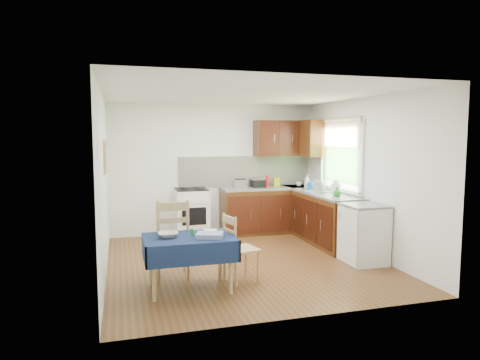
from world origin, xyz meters
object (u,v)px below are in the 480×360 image
object	(u,v)px
dining_table	(189,245)
toaster	(240,184)
chair_near	(238,246)
kettle	(336,188)
chair_far	(172,236)
sandwich_press	(259,183)
dish_rack	(319,191)

from	to	relation	value
dining_table	toaster	world-z (taller)	toaster
chair_near	kettle	size ratio (longest dim) A/B	3.46
kettle	dining_table	bearing A→B (deg)	-153.49
chair_far	sandwich_press	bearing A→B (deg)	-129.34
toaster	dining_table	bearing A→B (deg)	-103.25
chair_near	toaster	size ratio (longest dim) A/B	3.56
sandwich_press	kettle	world-z (taller)	kettle
dining_table	toaster	xyz separation A→B (m)	(1.40, 2.64, 0.43)
chair_near	toaster	xyz separation A→B (m)	(0.75, 2.54, 0.52)
sandwich_press	toaster	bearing A→B (deg)	-150.92
dish_rack	kettle	bearing A→B (deg)	-84.84
kettle	chair_far	bearing A→B (deg)	-163.67
sandwich_press	dining_table	bearing A→B (deg)	-113.79
chair_near	sandwich_press	xyz separation A→B (m)	(1.18, 2.70, 0.52)
chair_near	sandwich_press	distance (m)	2.99
toaster	dish_rack	bearing A→B (deg)	-19.86
dining_table	chair_near	world-z (taller)	chair_near
chair_near	sandwich_press	world-z (taller)	sandwich_press
dish_rack	kettle	world-z (taller)	kettle
dining_table	chair_far	bearing A→B (deg)	99.28
dining_table	dish_rack	size ratio (longest dim) A/B	2.58
toaster	chair_near	bearing A→B (deg)	-91.80
chair_near	dish_rack	size ratio (longest dim) A/B	2.09
toaster	kettle	world-z (taller)	kettle
toaster	sandwich_press	bearing A→B (deg)	34.33
sandwich_press	kettle	bearing A→B (deg)	-48.69
toaster	chair_far	bearing A→B (deg)	-111.38
chair_far	chair_near	distance (m)	0.90
dining_table	dish_rack	bearing A→B (deg)	27.94
toaster	kettle	xyz separation A→B (m)	(1.32, -1.28, 0.03)
chair_far	dish_rack	world-z (taller)	dish_rack
chair_far	kettle	world-z (taller)	kettle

